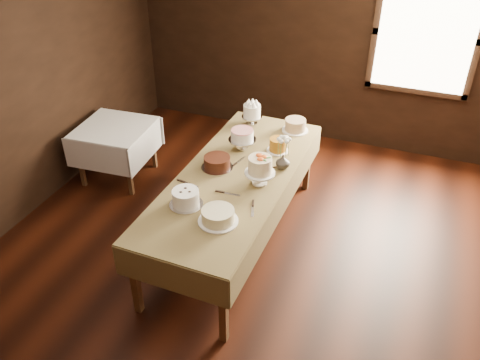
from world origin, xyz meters
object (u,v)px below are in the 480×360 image
(cake_meringue, at_px, (252,115))
(cake_server_a, at_px, (232,194))
(display_table, at_px, (235,181))
(cake_server_b, at_px, (253,211))
(cake_caramel, at_px, (278,145))
(cake_server_d, at_px, (278,166))
(cake_server_e, at_px, (191,185))
(cake_cream, at_px, (218,216))
(side_table, at_px, (114,133))
(flower_vase, at_px, (283,162))
(cake_chocolate, at_px, (217,163))
(cake_lattice, at_px, (242,140))
(cake_server_c, at_px, (241,160))
(cake_speckled, at_px, (295,125))
(cake_swirl, at_px, (186,198))
(cake_flowers, at_px, (260,172))

(cake_meringue, bearing_deg, cake_server_a, -77.20)
(display_table, bearing_deg, cake_server_b, -53.19)
(cake_meringue, relative_size, cake_caramel, 1.18)
(cake_meringue, bearing_deg, cake_caramel, -45.93)
(cake_server_d, distance_m, cake_server_e, 0.90)
(cake_cream, height_order, cake_server_a, cake_cream)
(side_table, bearing_deg, flower_vase, -8.69)
(side_table, height_order, cake_meringue, cake_meringue)
(cake_caramel, bearing_deg, display_table, -112.67)
(display_table, bearing_deg, side_table, 160.73)
(side_table, bearing_deg, cake_caramel, -1.03)
(cake_meringue, relative_size, cake_chocolate, 0.78)
(display_table, distance_m, cake_lattice, 0.55)
(display_table, height_order, cake_server_c, cake_server_c)
(cake_speckled, relative_size, cake_server_d, 1.36)
(display_table, relative_size, cake_server_a, 11.05)
(flower_vase, bearing_deg, cake_swirl, -124.45)
(cake_lattice, height_order, cake_server_a, cake_lattice)
(cake_server_e, bearing_deg, cake_speckled, 75.39)
(cake_swirl, xyz_separation_m, flower_vase, (0.62, 0.90, -0.00))
(cake_meringue, relative_size, cake_server_a, 1.14)
(cake_flowers, distance_m, cake_server_d, 0.38)
(side_table, distance_m, cake_server_b, 2.45)
(side_table, distance_m, cake_server_c, 1.80)
(side_table, distance_m, cake_flowers, 2.21)
(cake_server_d, bearing_deg, cake_chocolate, 157.89)
(cake_swirl, bearing_deg, cake_caramel, 68.53)
(cake_caramel, height_order, cake_flowers, cake_flowers)
(cake_speckled, bearing_deg, display_table, -104.90)
(side_table, height_order, cake_server_e, cake_server_e)
(cake_cream, xyz_separation_m, flower_vase, (0.26, 1.01, 0.02))
(flower_vase, bearing_deg, cake_server_a, -116.14)
(cake_flowers, bearing_deg, cake_speckled, 88.97)
(cake_speckled, relative_size, cake_chocolate, 0.93)
(cake_swirl, height_order, cake_server_b, cake_swirl)
(display_table, bearing_deg, cake_flowers, -8.77)
(cake_lattice, distance_m, cake_flowers, 0.68)
(cake_caramel, distance_m, cake_server_d, 0.31)
(cake_lattice, distance_m, cake_chocolate, 0.46)
(cake_caramel, bearing_deg, cake_server_b, -83.97)
(display_table, distance_m, cake_server_c, 0.30)
(cake_speckled, distance_m, cake_server_a, 1.42)
(cake_speckled, bearing_deg, cake_swirl, -106.84)
(cake_speckled, relative_size, cake_server_a, 1.36)
(cake_caramel, relative_size, cake_server_d, 0.96)
(flower_vase, bearing_deg, cake_lattice, 156.83)
(cake_lattice, xyz_separation_m, flower_vase, (0.51, -0.22, -0.03))
(cake_chocolate, relative_size, flower_vase, 2.41)
(cake_server_c, relative_size, flower_vase, 1.65)
(cake_speckled, distance_m, cake_server_e, 1.53)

